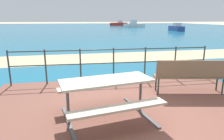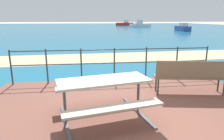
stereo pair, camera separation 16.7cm
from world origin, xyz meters
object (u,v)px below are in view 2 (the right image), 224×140
(park_bench, at_px, (191,74))
(boat_far, at_px, (182,28))
(boat_near, at_px, (125,24))
(picnic_table, at_px, (104,89))
(boat_mid, at_px, (141,25))

(park_bench, height_order, boat_far, boat_far)
(boat_near, xyz_separation_m, boat_far, (4.26, -26.76, -0.02))
(picnic_table, distance_m, boat_near, 55.75)
(picnic_table, xyz_separation_m, boat_near, (10.92, 54.67, -0.14))
(picnic_table, bearing_deg, boat_far, 49.66)
(picnic_table, height_order, park_bench, park_bench)
(boat_mid, relative_size, boat_far, 1.36)
(boat_mid, bearing_deg, boat_near, 82.19)
(boat_far, bearing_deg, boat_near, 11.06)
(boat_near, distance_m, boat_mid, 11.87)
(park_bench, distance_m, boat_far, 29.89)
(park_bench, height_order, boat_mid, boat_mid)
(boat_near, height_order, boat_far, boat_near)
(boat_far, bearing_deg, park_bench, 156.34)
(park_bench, bearing_deg, boat_near, -89.46)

